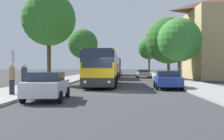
# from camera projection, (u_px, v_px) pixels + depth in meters

# --- Properties ---
(ground_plane) EXTENTS (300.00, 300.00, 0.00)m
(ground_plane) POSITION_uv_depth(u_px,v_px,m) (116.00, 92.00, 18.70)
(ground_plane) COLOR #38383A
(ground_plane) RESTS_ON ground
(sidewalk_left) EXTENTS (4.00, 120.00, 0.15)m
(sidewalk_left) POSITION_uv_depth(u_px,v_px,m) (20.00, 91.00, 18.96)
(sidewalk_left) COLOR gray
(sidewalk_left) RESTS_ON ground_plane
(sidewalk_right) EXTENTS (4.00, 120.00, 0.15)m
(sidewalk_right) POSITION_uv_depth(u_px,v_px,m) (216.00, 91.00, 18.43)
(sidewalk_right) COLOR gray
(sidewalk_right) RESTS_ON ground_plane
(bus_front) EXTENTS (2.85, 11.41, 3.21)m
(bus_front) POSITION_uv_depth(u_px,v_px,m) (103.00, 68.00, 24.93)
(bus_front) COLOR #2D2D2D
(bus_front) RESTS_ON ground_plane
(bus_middle) EXTENTS (2.97, 11.51, 3.28)m
(bus_middle) POSITION_uv_depth(u_px,v_px,m) (110.00, 67.00, 39.87)
(bus_middle) COLOR gray
(bus_middle) RESTS_ON ground_plane
(bus_rear) EXTENTS (2.92, 11.50, 3.40)m
(bus_rear) POSITION_uv_depth(u_px,v_px,m) (115.00, 67.00, 55.48)
(bus_rear) COLOR silver
(bus_rear) RESTS_ON ground_plane
(parked_car_left_curb) EXTENTS (2.22, 4.09, 1.52)m
(parked_car_left_curb) POSITION_uv_depth(u_px,v_px,m) (47.00, 85.00, 14.12)
(parked_car_left_curb) COLOR silver
(parked_car_left_curb) RESTS_ON ground_plane
(parked_car_right_near) EXTENTS (2.26, 4.15, 1.46)m
(parked_car_right_near) POSITION_uv_depth(u_px,v_px,m) (168.00, 79.00, 21.19)
(parked_car_right_near) COLOR #233D9E
(parked_car_right_near) RESTS_ON ground_plane
(parked_car_right_far) EXTENTS (2.28, 4.70, 1.35)m
(parked_car_right_far) POSITION_uv_depth(u_px,v_px,m) (143.00, 73.00, 42.31)
(parked_car_right_far) COLOR #B7B7BC
(parked_car_right_far) RESTS_ON ground_plane
(bus_stop_sign) EXTENTS (0.08, 0.45, 2.74)m
(bus_stop_sign) POSITION_uv_depth(u_px,v_px,m) (13.00, 66.00, 16.79)
(bus_stop_sign) COLOR gray
(bus_stop_sign) RESTS_ON sidewalk_left
(pedestrian_waiting_near) EXTENTS (0.36, 0.36, 1.85)m
(pedestrian_waiting_near) POSITION_uv_depth(u_px,v_px,m) (24.00, 78.00, 16.05)
(pedestrian_waiting_near) COLOR #23232D
(pedestrian_waiting_near) RESTS_ON sidewalk_left
(pedestrian_waiting_far) EXTENTS (0.36, 0.36, 1.86)m
(pedestrian_waiting_far) POSITION_uv_depth(u_px,v_px,m) (12.00, 79.00, 15.60)
(pedestrian_waiting_far) COLOR #23232D
(pedestrian_waiting_far) RESTS_ON sidewalk_left
(tree_left_near) EXTENTS (5.48, 5.48, 9.27)m
(tree_left_near) POSITION_uv_depth(u_px,v_px,m) (49.00, 19.00, 26.68)
(tree_left_near) COLOR #47331E
(tree_left_near) RESTS_ON sidewalk_left
(tree_left_far) EXTENTS (6.19, 6.19, 9.48)m
(tree_left_far) POSITION_uv_depth(u_px,v_px,m) (83.00, 44.00, 54.69)
(tree_left_far) COLOR #47331E
(tree_left_far) RESTS_ON sidewalk_left
(tree_right_near) EXTENTS (6.49, 6.49, 8.55)m
(tree_right_near) POSITION_uv_depth(u_px,v_px,m) (169.00, 41.00, 36.56)
(tree_right_near) COLOR brown
(tree_right_near) RESTS_ON sidewalk_right
(tree_right_mid) EXTENTS (5.32, 5.32, 7.59)m
(tree_right_mid) POSITION_uv_depth(u_px,v_px,m) (179.00, 40.00, 31.87)
(tree_right_mid) COLOR #513D23
(tree_right_mid) RESTS_ON sidewalk_right
(tree_right_far) EXTENTS (4.45, 4.45, 7.58)m
(tree_right_far) POSITION_uv_depth(u_px,v_px,m) (149.00, 49.00, 53.22)
(tree_right_far) COLOR #513D23
(tree_right_far) RESTS_ON sidewalk_right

